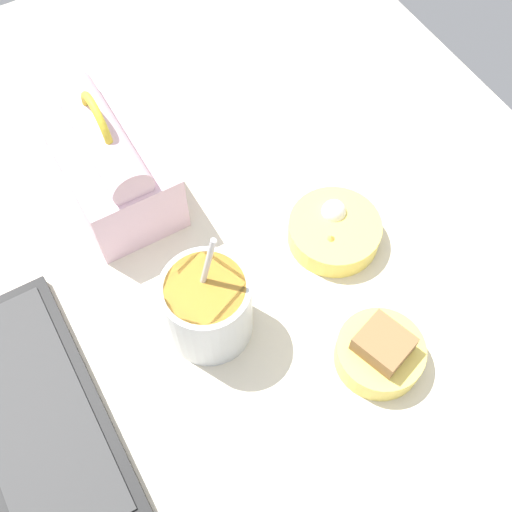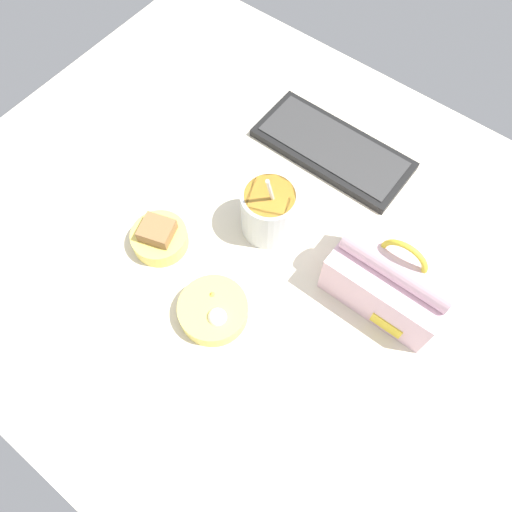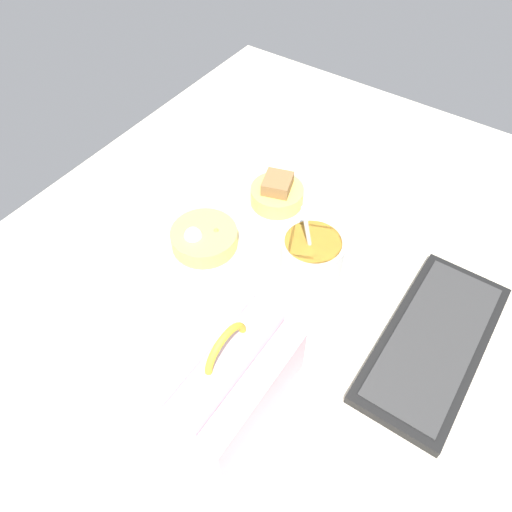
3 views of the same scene
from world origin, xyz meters
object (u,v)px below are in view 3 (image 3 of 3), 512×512
at_px(keyboard, 434,342).
at_px(bento_bowl_snacks, 204,237).
at_px(lunch_bag, 229,379).
at_px(bento_bowl_sandwich, 277,193).
at_px(soup_cup, 311,262).

xyz_separation_m(keyboard, bento_bowl_snacks, (0.04, -0.45, 0.01)).
xyz_separation_m(keyboard, lunch_bag, (0.26, -0.22, 0.06)).
relative_size(lunch_bag, bento_bowl_sandwich, 1.96).
relative_size(soup_cup, bento_bowl_snacks, 1.46).
xyz_separation_m(keyboard, soup_cup, (0.00, -0.24, 0.05)).
height_order(keyboard, bento_bowl_sandwich, bento_bowl_sandwich).
height_order(bento_bowl_sandwich, bento_bowl_snacks, bento_bowl_sandwich).
bearing_deg(soup_cup, bento_bowl_snacks, -81.00).
distance_m(keyboard, bento_bowl_snacks, 0.45).
distance_m(keyboard, soup_cup, 0.24).
bearing_deg(bento_bowl_snacks, lunch_bag, 45.06).
height_order(keyboard, bento_bowl_snacks, bento_bowl_snacks).
relative_size(keyboard, soup_cup, 1.84).
bearing_deg(bento_bowl_sandwich, lunch_bag, 23.56).
xyz_separation_m(lunch_bag, soup_cup, (-0.26, -0.02, -0.01)).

